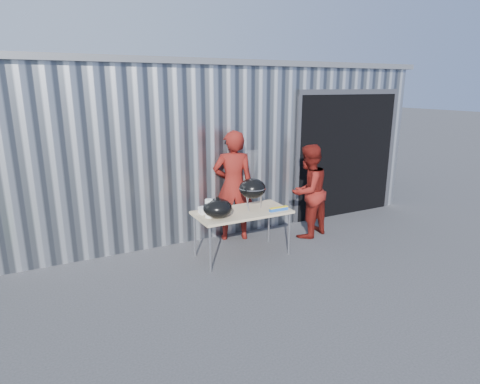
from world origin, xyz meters
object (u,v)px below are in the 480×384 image
kettle_grill (252,183)px  person_cook (233,186)px  folding_table (242,214)px  person_bystander (308,191)px

kettle_grill → person_cook: person_cook is taller
folding_table → person_bystander: (1.46, 0.25, 0.13)m
folding_table → person_cook: (0.21, 0.75, 0.26)m
person_bystander → kettle_grill: bearing=-8.9°
person_cook → person_bystander: bearing=177.6°
folding_table → kettle_grill: (0.21, 0.05, 0.46)m
folding_table → kettle_grill: 0.51m
kettle_grill → person_cook: size_ratio=0.48×
kettle_grill → person_cook: (0.01, 0.70, -0.20)m
person_cook → folding_table: bearing=93.3°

